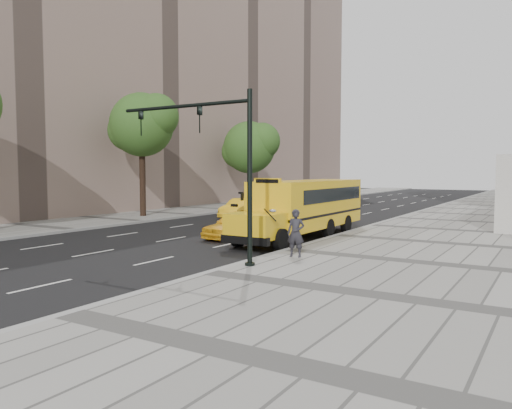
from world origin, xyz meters
The scene contains 13 objects.
ground centered at (0.00, 0.00, 0.00)m, with size 140.00×140.00×0.00m, color black.
sidewalk_museum centered at (12.00, 0.00, 0.07)m, with size 12.00×140.00×0.15m, color gray.
sidewalk_far centered at (-11.00, 0.00, 0.07)m, with size 6.00×140.00×0.15m, color gray.
curb_museum centered at (6.00, 0.00, 0.07)m, with size 0.30×140.00×0.15m, color gray.
curb_far centered at (-8.00, 0.00, 0.07)m, with size 0.30×140.00×0.15m, color gray.
building_far centered at (-19.00, 10.00, 16.00)m, with size 10.00×80.00×32.00m, color gray.
tree_b centered at (-10.41, 2.70, 6.91)m, with size 5.27×4.69×9.22m.
tree_c centered at (-10.40, 17.51, 5.83)m, with size 5.78×5.14×8.35m.
school_bus centered at (4.50, -0.47, 1.76)m, with size 2.96×11.56×3.19m.
taxi_near centered at (1.57, -3.01, 0.67)m, with size 1.58×3.93×1.34m, color yellow.
taxi_far centered at (-4.12, 6.27, 0.72)m, with size 1.53×4.39×1.45m, color yellow.
pedestrian centered at (7.20, -7.03, 1.09)m, with size 0.69×0.45×1.88m, color #26252B.
traffic_signal centered at (5.19, -9.47, 4.09)m, with size 6.18×0.36×6.40m.
Camera 1 is at (16.04, -24.41, 3.57)m, focal length 35.00 mm.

